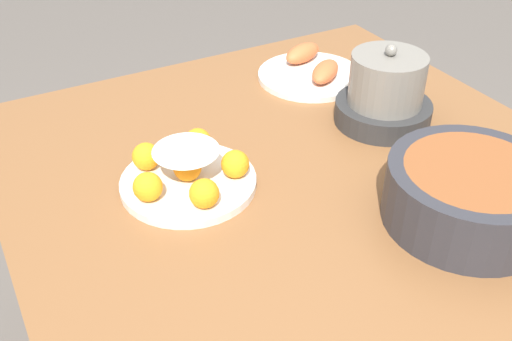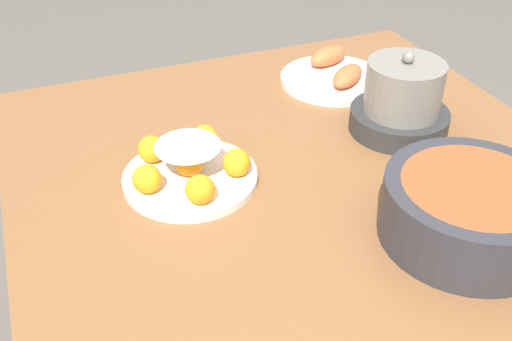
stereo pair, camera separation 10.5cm
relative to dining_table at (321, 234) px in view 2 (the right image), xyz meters
name	(u,v)px [view 2 (the right image)]	position (x,y,z in m)	size (l,w,h in m)	color
dining_table	(321,234)	(0.00, 0.00, 0.00)	(1.24, 1.06, 0.72)	brown
cake_plate	(189,168)	(-0.13, -0.21, 0.12)	(0.25, 0.25, 0.09)	silver
serving_bowl	(470,209)	(0.18, 0.16, 0.14)	(0.28, 0.28, 0.10)	#2D2D33
seafood_platter	(335,74)	(-0.40, 0.23, 0.10)	(0.25, 0.25, 0.06)	silver
warming_pot	(402,102)	(-0.15, 0.25, 0.15)	(0.20, 0.20, 0.17)	#2D2D2D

